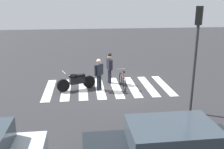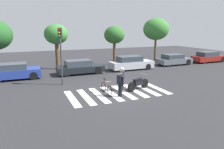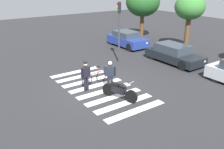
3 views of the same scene
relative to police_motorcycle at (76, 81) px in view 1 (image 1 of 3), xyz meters
The scene contains 8 objects.
ground_plane 1.75m from the police_motorcycle, behind, with size 60.00×60.00×0.00m, color #2B2B2D.
police_motorcycle is the anchor object (origin of this frame).
leaning_bicycle 2.48m from the police_motorcycle, behind, with size 0.46×1.70×1.01m.
officer_on_foot 1.31m from the police_motorcycle, 168.68° to the left, with size 0.50×0.51×1.69m.
officer_by_motorcycle 2.15m from the police_motorcycle, 154.23° to the right, with size 0.30×0.65×1.77m.
crosswalk_stripes 1.75m from the police_motorcycle, behind, with size 6.75×3.43×0.01m.
car_black_suv 7.35m from the police_motorcycle, 110.20° to the left, with size 4.43×1.86×1.35m.
traffic_light_pole 6.42m from the police_motorcycle, 144.12° to the left, with size 0.33×0.35×4.37m.
Camera 1 is at (1.36, 12.84, 4.56)m, focal length 40.12 mm.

